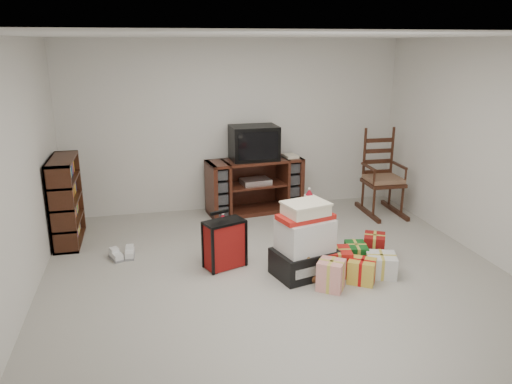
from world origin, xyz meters
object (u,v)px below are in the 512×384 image
rocking_chair (381,183)px  crt_television (254,143)px  gift_cluster (357,262)px  red_suitcase (225,244)px  tv_stand (255,186)px  gift_pile (305,244)px  santa_figurine (308,217)px  sneaker_pair (123,255)px  teddy_bear (303,264)px  mrs_claus_figurine (223,241)px  bookshelf (66,202)px

rocking_chair → crt_television: rocking_chair is taller
gift_cluster → crt_television: bearing=105.6°
red_suitcase → gift_cluster: 1.48m
tv_stand → gift_pile: 2.19m
red_suitcase → tv_stand: bearing=46.3°
santa_figurine → gift_cluster: (0.15, -1.24, -0.10)m
tv_stand → gift_pile: bearing=-96.4°
santa_figurine → sneaker_pair: size_ratio=1.98×
teddy_bear → gift_cluster: size_ratio=0.35×
mrs_claus_figurine → sneaker_pair: bearing=167.5°
rocking_chair → crt_television: bearing=167.8°
sneaker_pair → crt_television: size_ratio=0.46×
bookshelf → gift_cluster: 3.63m
gift_pile → gift_cluster: gift_pile is taller
rocking_chair → gift_cluster: (-1.18, -1.86, -0.30)m
sneaker_pair → gift_cluster: (2.52, -0.99, 0.09)m
rocking_chair → santa_figurine: 1.48m
bookshelf → mrs_claus_figurine: (1.83, -0.96, -0.31)m
red_suitcase → gift_cluster: (1.39, -0.48, -0.14)m
bookshelf → red_suitcase: size_ratio=1.67×
bookshelf → mrs_claus_figurine: size_ratio=1.97×
rocking_chair → teddy_bear: (-1.80, -1.85, -0.27)m
mrs_claus_figurine → tv_stand: bearing=65.0°
teddy_bear → sneaker_pair: (-1.91, 0.97, -0.13)m
teddy_bear → gift_cluster: bearing=-1.3°
bookshelf → teddy_bear: size_ratio=2.78×
bookshelf → sneaker_pair: bookshelf is taller
sneaker_pair → crt_television: 2.50m
mrs_claus_figurine → sneaker_pair: mrs_claus_figurine is taller
gift_pile → sneaker_pair: size_ratio=2.58×
crt_television → rocking_chair: bearing=-15.5°
santa_figurine → mrs_claus_figurine: 1.32m
santa_figurine → mrs_claus_figurine: (-1.22, -0.51, -0.03)m
crt_television → santa_figurine: bearing=-66.7°
bookshelf → santa_figurine: 3.09m
mrs_claus_figurine → sneaker_pair: size_ratio=1.76×
bookshelf → crt_television: size_ratio=1.58×
gift_pile → red_suitcase: (-0.81, 0.37, -0.07)m
mrs_claus_figurine → crt_television: 1.92m
red_suitcase → santa_figurine: size_ratio=1.04×
santa_figurine → crt_television: size_ratio=0.91×
teddy_bear → gift_cluster: 0.62m
teddy_bear → rocking_chair: bearing=45.8°
tv_stand → santa_figurine: bearing=-73.1°
gift_cluster → gift_pile: bearing=169.7°
bookshelf → crt_television: crt_television is taller
red_suitcase → crt_television: crt_television is taller
teddy_bear → red_suitcase: bearing=149.0°
teddy_bear → tv_stand: bearing=90.4°
mrs_claus_figurine → crt_television: (0.72, 1.57, 0.83)m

